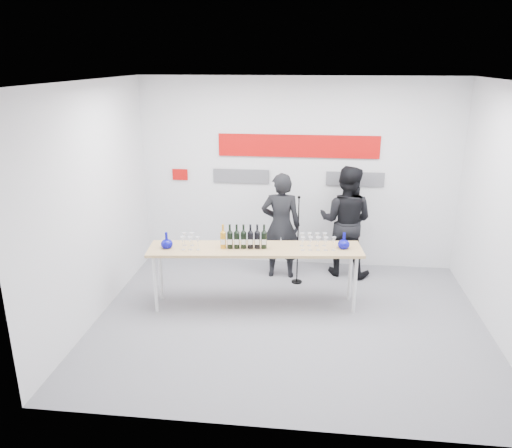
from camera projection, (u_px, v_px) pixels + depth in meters
The scene contains 12 objects.
ground at pixel (289, 321), 6.48m from camera, with size 5.00×5.00×0.00m, color slate.
back_wall at pixel (297, 174), 7.89m from camera, with size 5.00×0.04×3.00m, color silver.
signage at pixel (294, 155), 7.77m from camera, with size 3.38×0.02×0.79m.
tasting_table at pixel (255, 252), 6.64m from camera, with size 2.87×0.86×0.85m.
wine_bottles at pixel (244, 236), 6.56m from camera, with size 0.62×0.14×0.33m.
decanter_left at pixel (167, 240), 6.60m from camera, with size 0.16×0.16×0.21m, color #080792, non-canonical shape.
decanter_right at pixel (344, 241), 6.58m from camera, with size 0.16×0.16×0.21m, color #080792, non-canonical shape.
glasses_left at pixel (189, 242), 6.59m from camera, with size 0.28×0.23×0.18m.
glasses_right at pixel (316, 242), 6.58m from camera, with size 0.48×0.26×0.18m.
presenter_left at pixel (281, 226), 7.58m from camera, with size 0.60×0.39×1.64m, color black.
presenter_right at pixel (346, 221), 7.66m from camera, with size 0.84×0.65×1.73m, color black.
mic_stand at pixel (297, 257), 7.46m from camera, with size 0.16×0.16×1.37m.
Camera 1 is at (0.23, -5.76, 3.24)m, focal length 35.00 mm.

